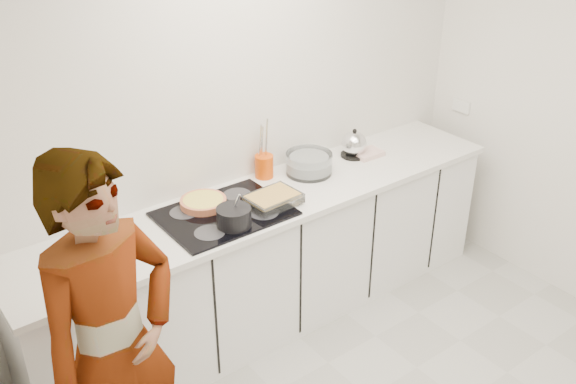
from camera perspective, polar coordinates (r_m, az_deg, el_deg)
wall_back at (r=3.95m, az=-4.26°, el=6.40°), size 3.60×0.00×2.60m
base_cabinets at (r=4.12m, az=-1.38°, el=-6.17°), size 3.20×0.58×0.87m
countertop at (r=3.89m, az=-1.46°, el=-0.61°), size 3.24×0.64×0.04m
hob at (r=3.69m, az=-5.69°, el=-1.92°), size 0.72×0.54×0.01m
tart_dish at (r=3.76m, az=-7.54°, el=-0.89°), size 0.27×0.27×0.04m
saucepan at (r=3.53m, az=-4.83°, el=-2.21°), size 0.25×0.25×0.18m
baking_dish at (r=3.75m, az=-1.38°, el=-0.60°), size 0.32×0.25×0.06m
mixing_bowl at (r=4.13m, az=1.87°, el=2.49°), size 0.40×0.40×0.14m
tea_towel at (r=4.42m, az=7.10°, el=3.41°), size 0.20×0.15×0.03m
kettle at (r=4.38m, az=5.89°, el=4.20°), size 0.18×0.18×0.20m
utensil_crock at (r=4.08m, az=-2.13°, el=2.30°), size 0.12×0.12×0.15m
cook at (r=2.84m, az=-15.16°, el=-13.54°), size 0.76×0.61×1.82m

